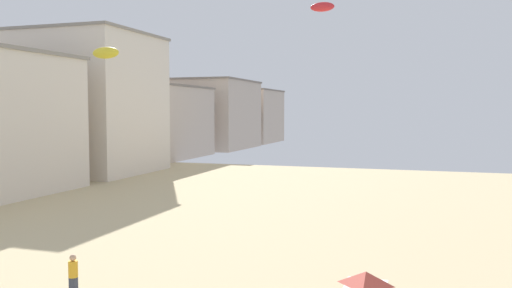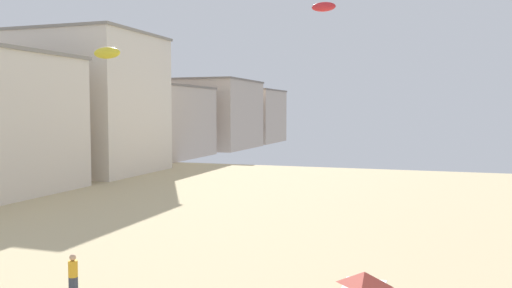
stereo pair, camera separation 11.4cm
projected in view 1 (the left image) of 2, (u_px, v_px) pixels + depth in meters
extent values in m
cube|color=silver|center=(72.00, 105.00, 58.41)|extent=(17.68, 12.96, 14.97)
cube|color=gray|center=(70.00, 36.00, 57.92)|extent=(18.04, 13.22, 0.30)
cube|color=#C6B29E|center=(153.00, 123.00, 76.00)|extent=(12.42, 16.41, 10.12)
cube|color=slate|center=(153.00, 87.00, 75.66)|extent=(12.66, 16.74, 0.30)
cube|color=#C6B29E|center=(208.00, 115.00, 94.98)|extent=(14.79, 17.59, 12.02)
cube|color=slate|center=(208.00, 81.00, 94.58)|extent=(15.08, 17.94, 0.30)
cube|color=#C6B29E|center=(243.00, 117.00, 113.21)|extent=(14.24, 15.93, 10.98)
cube|color=slate|center=(243.00, 91.00, 112.84)|extent=(14.52, 16.25, 0.30)
cube|color=#383D4C|center=(74.00, 288.00, 19.06)|extent=(0.28, 0.18, 0.80)
cylinder|color=gold|center=(73.00, 269.00, 19.02)|extent=(0.34, 0.34, 0.60)
sphere|color=tan|center=(73.00, 258.00, 18.99)|extent=(0.24, 0.24, 0.24)
pyramid|color=#D14C3D|center=(366.00, 278.00, 14.03)|extent=(1.10, 1.10, 0.35)
ellipsoid|color=red|center=(322.00, 7.00, 39.62)|extent=(1.85, 0.51, 0.72)
ellipsoid|color=yellow|center=(106.00, 53.00, 35.97)|extent=(2.07, 0.58, 0.81)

